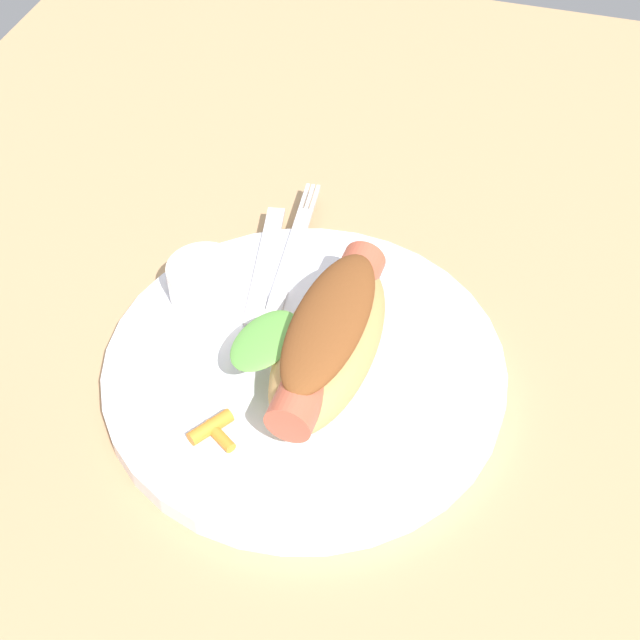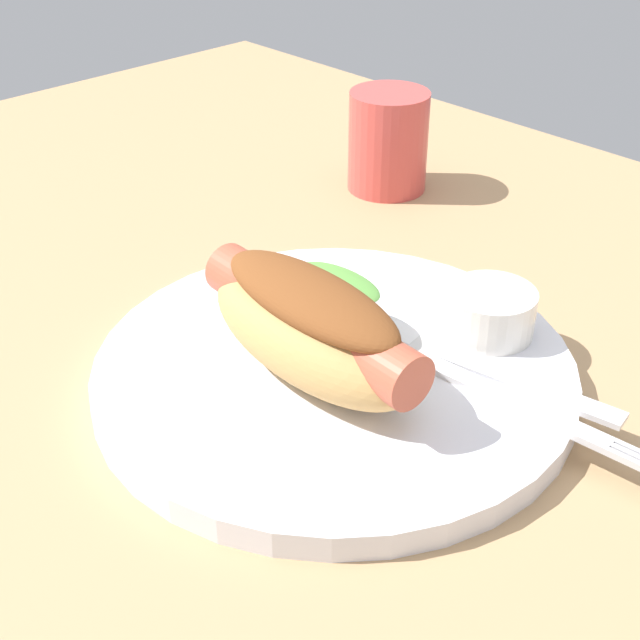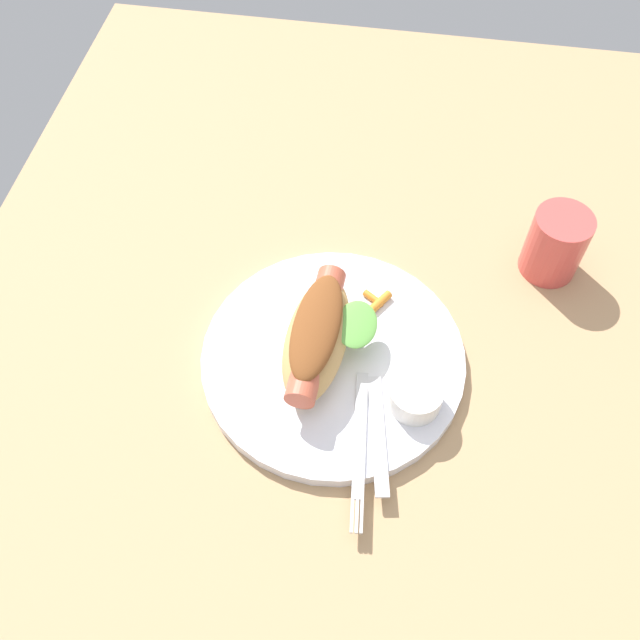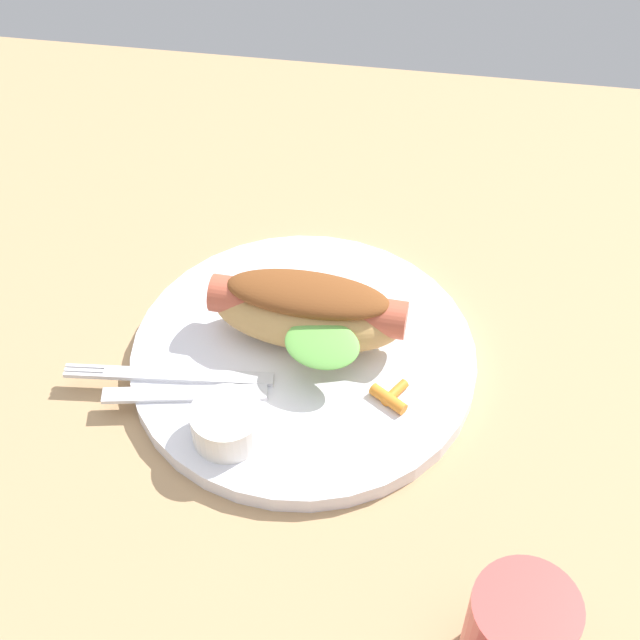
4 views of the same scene
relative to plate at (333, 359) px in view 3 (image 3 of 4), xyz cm
name	(u,v)px [view 3 (image 3 of 4)]	position (x,y,z in cm)	size (l,w,h in cm)	color
ground_plane	(331,352)	(-1.86, -0.52, -1.70)	(120.00, 90.00, 1.80)	tan
plate	(333,359)	(0.00, 0.00, 0.00)	(28.53, 28.53, 1.60)	white
hot_dog	(317,335)	(-0.12, -1.75, 4.06)	(16.26, 10.26, 6.13)	tan
sauce_ramekin	(416,396)	(4.38, 9.10, 2.24)	(5.50, 5.50, 2.88)	white
fork	(360,445)	(10.00, 4.15, 1.00)	(17.01, 2.72, 0.40)	silver
knife	(378,434)	(8.58, 5.83, 0.98)	(13.08, 1.40, 0.36)	silver
carrot_garnish	(378,301)	(-7.57, 3.94, 1.25)	(3.19, 3.40, 0.96)	orange
drinking_cup	(556,244)	(-17.28, 23.34, 3.42)	(6.73, 6.73, 8.44)	#D84C47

